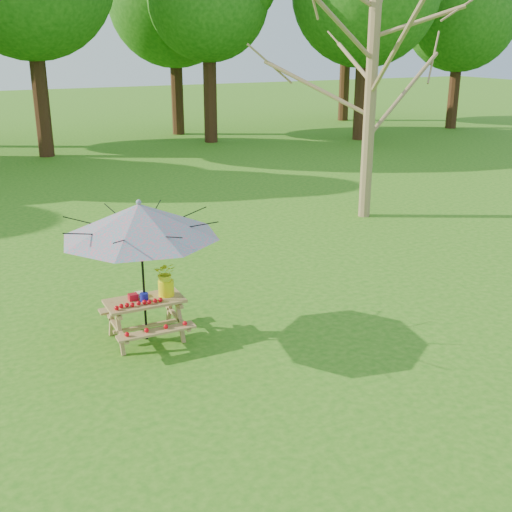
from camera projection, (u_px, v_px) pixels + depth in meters
name	position (u px, v px, depth m)	size (l,w,h in m)	color
picnic_table	(146.00, 320.00, 10.08)	(1.20, 1.32, 0.67)	#A9784C
patio_umbrella	(140.00, 221.00, 9.56)	(2.86, 2.86, 2.27)	black
produce_bins	(139.00, 296.00, 9.97)	(0.28, 0.34, 0.13)	#B30E20
tomatoes_row	(138.00, 303.00, 9.75)	(0.77, 0.13, 0.07)	red
flower_bucket	(166.00, 277.00, 10.05)	(0.42, 0.40, 0.56)	#FFEC0D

